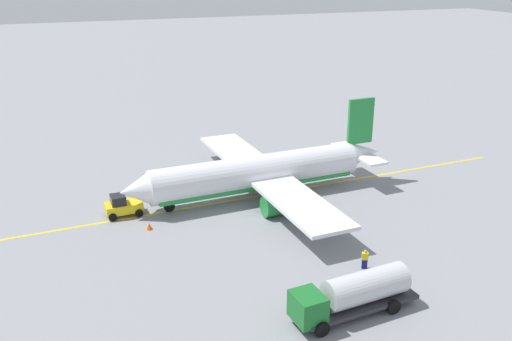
# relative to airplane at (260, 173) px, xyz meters

# --- Properties ---
(ground_plane) EXTENTS (400.00, 400.00, 0.00)m
(ground_plane) POSITION_rel_airplane_xyz_m (0.50, 0.02, -2.63)
(ground_plane) COLOR gray
(airplane) EXTENTS (30.31, 30.14, 9.63)m
(airplane) POSITION_rel_airplane_xyz_m (0.00, 0.00, 0.00)
(airplane) COLOR white
(airplane) RESTS_ON ground
(fuel_tanker) EXTENTS (9.99, 3.42, 3.15)m
(fuel_tanker) POSITION_rel_airplane_xyz_m (1.58, 22.48, -0.91)
(fuel_tanker) COLOR #2D2D33
(fuel_tanker) RESTS_ON ground
(pushback_tug) EXTENTS (3.67, 2.42, 2.20)m
(pushback_tug) POSITION_rel_airplane_xyz_m (14.65, -0.32, -1.62)
(pushback_tug) COLOR yellow
(pushback_tug) RESTS_ON ground
(refueling_worker) EXTENTS (0.62, 0.55, 1.71)m
(refueling_worker) POSITION_rel_airplane_xyz_m (-2.56, 17.28, -1.81)
(refueling_worker) COLOR navy
(refueling_worker) RESTS_ON ground
(safety_cone_nose) EXTENTS (0.60, 0.60, 0.67)m
(safety_cone_nose) POSITION_rel_airplane_xyz_m (12.79, 3.82, -2.30)
(safety_cone_nose) COLOR #F2590F
(safety_cone_nose) RESTS_ON ground
(taxi_line_marking) EXTENTS (64.33, 3.16, 0.01)m
(taxi_line_marking) POSITION_rel_airplane_xyz_m (0.50, 0.02, -2.63)
(taxi_line_marking) COLOR yellow
(taxi_line_marking) RESTS_ON ground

